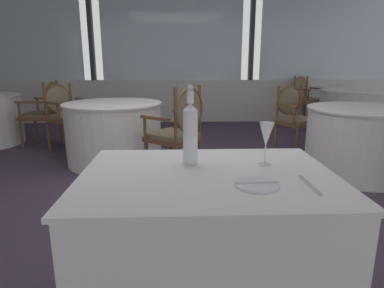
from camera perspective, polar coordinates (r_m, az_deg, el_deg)
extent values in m
plane|color=#47384C|center=(3.07, -4.57, -9.18)|extent=(13.62, 13.62, 0.00)
cube|color=silver|center=(6.79, -3.32, 7.48)|extent=(10.05, 0.12, 0.85)
cube|color=silver|center=(7.54, -29.38, 16.84)|extent=(2.77, 0.02, 1.88)
cube|color=silver|center=(6.79, -3.49, 19.04)|extent=(2.77, 0.02, 1.88)
cube|color=#333338|center=(6.98, -17.25, 18.33)|extent=(0.08, 0.14, 1.88)
cube|color=silver|center=(7.43, 22.93, 17.58)|extent=(2.77, 0.02, 1.88)
cube|color=#333338|center=(6.92, 10.42, 18.75)|extent=(0.08, 0.14, 1.88)
cube|color=white|center=(1.45, 2.78, -5.51)|extent=(1.12, 0.82, 0.02)
cube|color=white|center=(1.61, 2.61, -17.94)|extent=(1.08, 0.79, 0.72)
cylinder|color=white|center=(1.33, 11.18, -6.90)|extent=(0.18, 0.18, 0.01)
cube|color=silver|center=(1.33, 11.19, -6.69)|extent=(0.18, 0.02, 0.00)
cube|color=silver|center=(1.39, 19.79, -6.70)|extent=(0.02, 0.21, 0.00)
cylinder|color=white|center=(1.55, -0.29, 1.18)|extent=(0.07, 0.07, 0.26)
cone|color=white|center=(1.52, -0.30, 6.50)|extent=(0.07, 0.07, 0.03)
cylinder|color=white|center=(1.52, -0.30, 8.19)|extent=(0.03, 0.03, 0.06)
sphere|color=silver|center=(1.51, -0.31, 9.77)|extent=(0.03, 0.03, 0.03)
cylinder|color=white|center=(1.60, 12.52, -3.49)|extent=(0.06, 0.06, 0.00)
cylinder|color=white|center=(1.58, 12.61, -1.94)|extent=(0.01, 0.01, 0.09)
cone|color=white|center=(1.56, 12.81, 1.60)|extent=(0.07, 0.07, 0.11)
cube|color=brown|center=(5.31, -24.89, 4.30)|extent=(0.50, 0.50, 0.05)
cube|color=#75664C|center=(5.31, -24.94, 4.75)|extent=(0.46, 0.46, 0.04)
cylinder|color=brown|center=(5.28, -27.55, 1.47)|extent=(0.04, 0.04, 0.40)
cylinder|color=brown|center=(5.62, -25.53, 2.38)|extent=(0.04, 0.04, 0.40)
cylinder|color=brown|center=(5.09, -23.66, 1.47)|extent=(0.04, 0.04, 0.40)
cylinder|color=brown|center=(5.44, -21.82, 2.40)|extent=(0.04, 0.04, 0.40)
cylinder|color=brown|center=(5.01, -24.22, 7.00)|extent=(0.04, 0.04, 0.49)
cylinder|color=brown|center=(5.37, -22.31, 7.58)|extent=(0.04, 0.04, 0.49)
ellipsoid|color=#75664C|center=(5.18, -23.11, 7.58)|extent=(0.08, 0.39, 0.42)
torus|color=brown|center=(5.18, -23.11, 7.58)|extent=(0.07, 0.43, 0.43)
cube|color=brown|center=(5.08, -26.67, 6.51)|extent=(0.37, 0.07, 0.03)
cylinder|color=brown|center=(5.16, -27.90, 5.23)|extent=(0.03, 0.03, 0.22)
cube|color=brown|center=(5.51, -24.15, 7.27)|extent=(0.37, 0.07, 0.03)
cylinder|color=brown|center=(5.59, -25.33, 6.08)|extent=(0.03, 0.03, 0.22)
cylinder|color=white|center=(3.94, 27.70, 5.45)|extent=(1.14, 1.14, 0.02)
cylinder|color=white|center=(4.00, 27.10, 0.25)|extent=(1.11, 1.11, 0.72)
cube|color=brown|center=(4.57, 18.09, 3.55)|extent=(0.61, 0.61, 0.05)
cube|color=#75664C|center=(4.56, 18.13, 4.08)|extent=(0.56, 0.56, 0.04)
cylinder|color=brown|center=(4.62, 21.38, 0.52)|extent=(0.04, 0.04, 0.40)
cylinder|color=brown|center=(4.34, 17.80, -0.02)|extent=(0.04, 0.04, 0.40)
cylinder|color=brown|center=(4.89, 17.94, 1.52)|extent=(0.04, 0.04, 0.40)
cylinder|color=brown|center=(4.62, 14.38, 1.07)|extent=(0.04, 0.04, 0.40)
cylinder|color=brown|center=(4.81, 18.38, 7.10)|extent=(0.04, 0.04, 0.46)
cylinder|color=brown|center=(4.54, 14.75, 6.97)|extent=(0.04, 0.04, 0.46)
ellipsoid|color=#75664C|center=(4.68, 16.51, 7.34)|extent=(0.38, 0.21, 0.39)
torus|color=brown|center=(4.68, 16.51, 7.34)|extent=(0.38, 0.19, 0.40)
cube|color=brown|center=(4.70, 20.69, 6.64)|extent=(0.18, 0.35, 0.03)
cylinder|color=brown|center=(4.62, 21.84, 5.04)|extent=(0.03, 0.03, 0.22)
cube|color=brown|center=(4.35, 16.15, 6.45)|extent=(0.18, 0.35, 0.03)
cylinder|color=brown|center=(4.26, 17.32, 4.72)|extent=(0.03, 0.03, 0.22)
cylinder|color=white|center=(4.05, -13.67, 6.86)|extent=(1.17, 1.17, 0.02)
cylinder|color=white|center=(4.11, -13.37, 1.78)|extent=(1.13, 1.13, 0.72)
cube|color=brown|center=(4.82, -20.68, 4.11)|extent=(0.65, 0.65, 0.05)
cube|color=#75664C|center=(4.82, -20.73, 4.62)|extent=(0.59, 0.59, 0.04)
cylinder|color=brown|center=(4.82, -17.15, 1.53)|extent=(0.04, 0.04, 0.42)
cylinder|color=brown|center=(4.60, -21.10, 0.61)|extent=(0.04, 0.04, 0.42)
cylinder|color=brown|center=(5.14, -19.86, 2.07)|extent=(0.04, 0.04, 0.42)
cylinder|color=brown|center=(4.93, -23.66, 1.24)|extent=(0.04, 0.04, 0.42)
cylinder|color=brown|center=(5.07, -20.31, 7.41)|extent=(0.04, 0.04, 0.44)
cylinder|color=brown|center=(4.86, -24.22, 6.79)|extent=(0.04, 0.04, 0.44)
ellipsoid|color=#75664C|center=(4.97, -22.35, 7.37)|extent=(0.28, 0.34, 0.37)
torus|color=brown|center=(4.97, -22.35, 7.37)|extent=(0.26, 0.32, 0.39)
cube|color=brown|center=(4.92, -18.37, 7.37)|extent=(0.31, 0.26, 0.03)
cylinder|color=brown|center=(4.82, -17.28, 6.00)|extent=(0.03, 0.03, 0.22)
cube|color=brown|center=(4.64, -23.37, 6.57)|extent=(0.31, 0.26, 0.03)
cylinder|color=brown|center=(4.54, -22.31, 5.11)|extent=(0.03, 0.03, 0.22)
cube|color=brown|center=(3.46, -3.34, 1.02)|extent=(0.65, 0.65, 0.05)
cube|color=#75664C|center=(3.45, -3.35, 1.71)|extent=(0.59, 0.59, 0.04)
cylinder|color=brown|center=(3.51, -7.89, -2.75)|extent=(0.04, 0.04, 0.40)
cylinder|color=brown|center=(3.79, -3.73, -1.34)|extent=(0.04, 0.04, 0.40)
cylinder|color=brown|center=(3.25, -2.77, -3.97)|extent=(0.04, 0.04, 0.40)
cylinder|color=brown|center=(3.56, 1.25, -2.35)|extent=(0.04, 0.04, 0.40)
cylinder|color=brown|center=(3.13, -2.88, 5.01)|extent=(0.04, 0.04, 0.53)
cylinder|color=brown|center=(3.45, 1.30, 5.88)|extent=(0.04, 0.04, 0.53)
ellipsoid|color=#75664C|center=(3.28, -0.48, 5.90)|extent=(0.28, 0.34, 0.44)
torus|color=brown|center=(3.28, -0.48, 5.90)|extent=(0.31, 0.38, 0.45)
cube|color=brown|center=(3.24, -6.47, 4.46)|extent=(0.31, 0.26, 0.03)
cylinder|color=brown|center=(3.36, -8.21, 2.83)|extent=(0.03, 0.03, 0.22)
cube|color=brown|center=(3.62, -1.13, 5.57)|extent=(0.31, 0.26, 0.03)
cylinder|color=brown|center=(3.73, -2.86, 4.08)|extent=(0.03, 0.03, 0.22)
cylinder|color=white|center=(6.38, 27.06, 8.26)|extent=(1.28, 1.28, 0.02)
cylinder|color=white|center=(6.42, 26.69, 5.01)|extent=(1.24, 1.24, 0.72)
cube|color=brown|center=(6.90, 19.57, 7.00)|extent=(0.64, 0.64, 0.05)
cube|color=#75664C|center=(6.90, 19.60, 7.35)|extent=(0.59, 0.59, 0.04)
cylinder|color=brown|center=(6.99, 21.70, 4.94)|extent=(0.04, 0.04, 0.42)
cylinder|color=brown|center=(6.66, 19.83, 4.68)|extent=(0.04, 0.04, 0.42)
cylinder|color=brown|center=(7.21, 19.02, 5.42)|extent=(0.04, 0.04, 0.42)
cylinder|color=brown|center=(6.89, 17.09, 5.19)|extent=(0.04, 0.04, 0.42)
cylinder|color=brown|center=(7.16, 19.34, 9.33)|extent=(0.04, 0.04, 0.47)
cylinder|color=brown|center=(6.83, 17.39, 9.28)|extent=(0.04, 0.04, 0.47)
ellipsoid|color=#75664C|center=(7.00, 18.30, 9.51)|extent=(0.35, 0.26, 0.39)
torus|color=brown|center=(7.00, 18.30, 9.51)|extent=(0.35, 0.25, 0.41)
cube|color=brown|center=(7.08, 21.04, 9.03)|extent=(0.24, 0.33, 0.03)
cylinder|color=brown|center=(7.01, 21.93, 8.01)|extent=(0.03, 0.03, 0.22)
cube|color=brown|center=(6.67, 18.65, 8.97)|extent=(0.24, 0.33, 0.03)
cylinder|color=brown|center=(6.59, 19.57, 7.88)|extent=(0.03, 0.03, 0.22)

